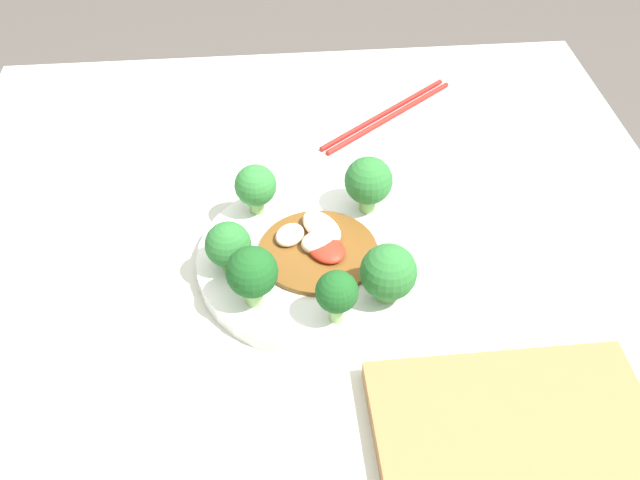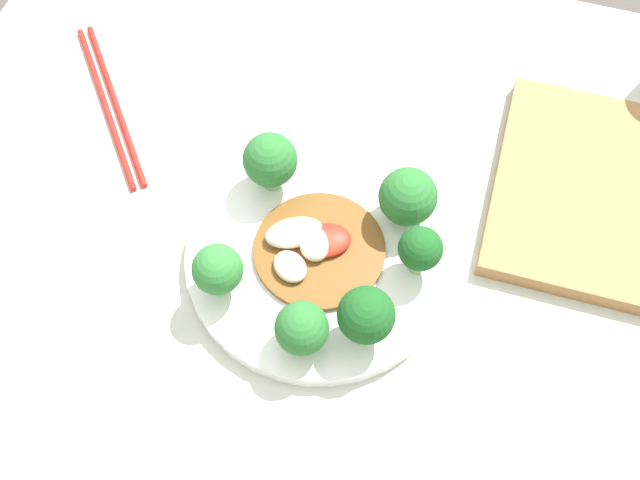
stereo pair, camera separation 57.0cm
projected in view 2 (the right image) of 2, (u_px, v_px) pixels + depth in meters
name	position (u px, v px, depth m)	size (l,w,h in m)	color
ground_plane	(309.00, 445.00, 1.42)	(8.00, 8.00, 0.00)	#4C4742
table	(306.00, 379.00, 1.09)	(0.89, 0.92, 0.77)	#B7BCAD
plate	(320.00, 254.00, 0.75)	(0.27, 0.27, 0.02)	white
broccoli_southeast	(408.00, 197.00, 0.73)	(0.06, 0.06, 0.07)	#70A356
broccoli_northwest	(218.00, 270.00, 0.69)	(0.05, 0.05, 0.06)	#7AAD5B
broccoli_west	(302.00, 328.00, 0.66)	(0.05, 0.05, 0.06)	#7AAD5B
broccoli_northeast	(270.00, 161.00, 0.74)	(0.06, 0.06, 0.07)	#7AAD5B
broccoli_southwest	(366.00, 316.00, 0.66)	(0.05, 0.05, 0.07)	#89B76B
broccoli_south	(420.00, 250.00, 0.70)	(0.04, 0.04, 0.06)	#89B76B
stirfry_center	(313.00, 246.00, 0.73)	(0.13, 0.13, 0.02)	brown
chopsticks	(110.00, 104.00, 0.85)	(0.20, 0.17, 0.01)	red
cutting_board	(590.00, 191.00, 0.78)	(0.25, 0.20, 0.02)	olive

